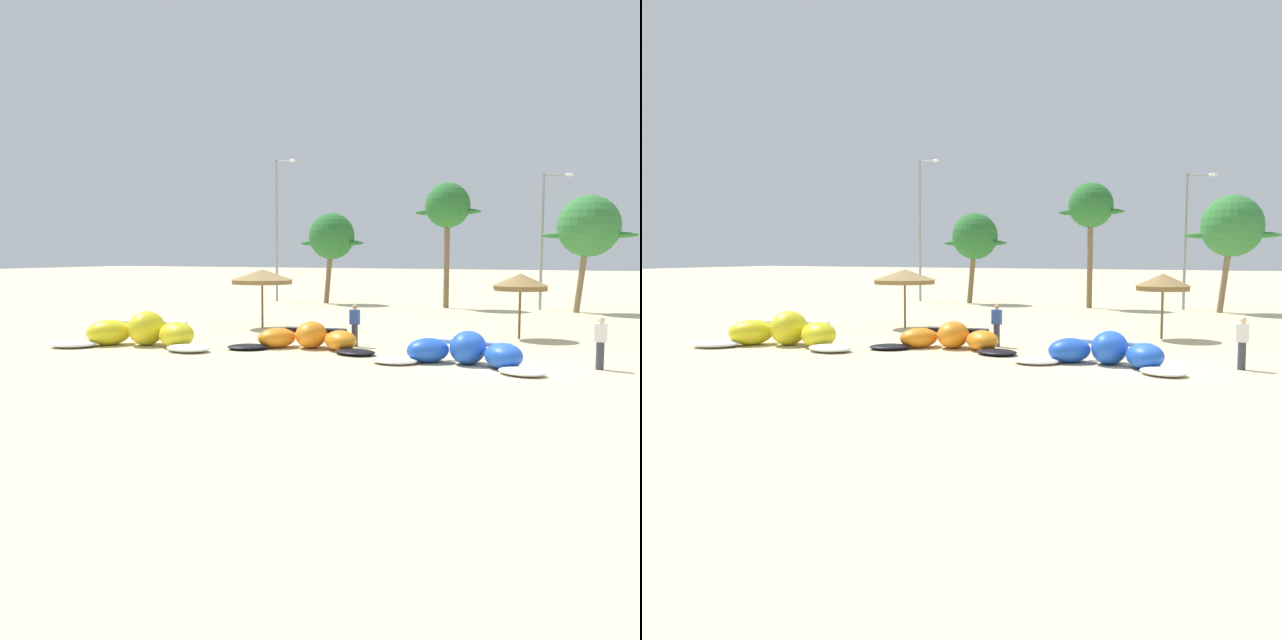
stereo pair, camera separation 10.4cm
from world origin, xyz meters
The scene contains 13 objects.
ground_plane centered at (0.00, 0.00, 0.00)m, with size 260.00×260.00×0.00m, color beige.
kite_far_left centered at (-13.37, -1.01, 0.51)m, with size 6.65×3.76×1.32m.
kite_left centered at (-7.29, 1.02, 0.39)m, with size 5.93×3.06×1.01m.
kite_left_of_center centered at (-1.11, -0.22, 0.41)m, with size 5.81×2.93×1.08m.
beach_umbrella_near_van centered at (-12.61, 6.71, 2.44)m, with size 3.02×3.02×2.79m.
beach_umbrella_middle centered at (-0.79, 7.57, 2.36)m, with size 2.27×2.27×2.72m.
person_near_kites centered at (-6.01, 2.41, 0.82)m, with size 0.36×0.24×1.62m.
person_by_umbrellas centered at (2.81, 0.79, 0.82)m, with size 0.36×0.24×1.62m.
palm_leftmost centered at (-16.49, 22.92, 4.69)m, with size 4.87×3.24×6.37m.
palm_left centered at (-8.05, 22.40, 6.49)m, with size 4.32×2.88×8.05m.
palm_left_of_gap centered at (0.48, 22.38, 5.11)m, with size 5.47×3.64×6.98m.
lamppost_west centered at (-21.04, 23.33, 5.72)m, with size 1.71×0.24×10.36m.
lamppost_west_center centered at (-2.17, 23.64, 4.78)m, with size 1.89×0.24×8.47m.
Camera 1 is at (4.32, -21.96, 3.55)m, focal length 39.28 mm.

